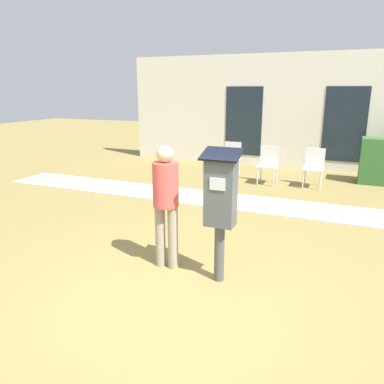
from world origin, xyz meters
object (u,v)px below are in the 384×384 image
object	(u,v)px
parking_meter	(220,199)
outdoor_chair_right	(314,165)
outdoor_chair_left	(231,157)
outdoor_chair_middle	(268,162)
person_standing	(166,198)

from	to	relation	value
parking_meter	outdoor_chair_right	distance (m)	5.16
outdoor_chair_left	outdoor_chair_middle	distance (m)	1.11
person_standing	outdoor_chair_middle	world-z (taller)	person_standing
outdoor_chair_left	person_standing	bearing A→B (deg)	-91.23
parking_meter	person_standing	bearing A→B (deg)	173.73
person_standing	outdoor_chair_right	distance (m)	5.21
parking_meter	person_standing	size ratio (longest dim) A/B	1.01
person_standing	outdoor_chair_right	world-z (taller)	person_standing
outdoor_chair_left	outdoor_chair_right	distance (m)	2.11
outdoor_chair_left	outdoor_chair_middle	size ratio (longest dim) A/B	1.00
person_standing	outdoor_chair_left	world-z (taller)	person_standing
outdoor_chair_middle	outdoor_chair_right	size ratio (longest dim) A/B	1.00
outdoor_chair_left	outdoor_chair_right	size ratio (longest dim) A/B	1.00
outdoor_chair_middle	person_standing	bearing A→B (deg)	-115.62
outdoor_chair_middle	outdoor_chair_right	distance (m)	1.05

